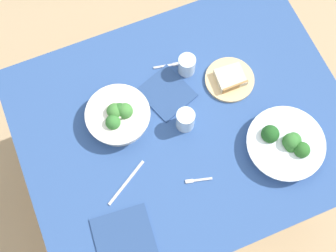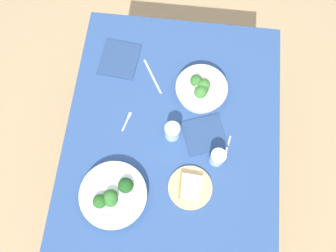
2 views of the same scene
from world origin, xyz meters
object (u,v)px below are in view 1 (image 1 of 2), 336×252
object	(u,v)px
water_glass_center	(187,65)
fork_by_near_bowl	(168,65)
table_knife_left	(126,183)
bread_side_plate	(230,79)
fork_by_far_bowl	(197,180)
broccoli_bowl_far	(118,116)
broccoli_bowl_near	(286,144)
napkin_folded_lower	(166,93)
water_glass_side	(187,120)
napkin_folded_upper	(124,236)

from	to	relation	value
water_glass_center	fork_by_near_bowl	world-z (taller)	water_glass_center
table_knife_left	bread_side_plate	bearing A→B (deg)	-7.21
fork_by_far_bowl	fork_by_near_bowl	distance (m)	0.46
broccoli_bowl_far	fork_by_far_bowl	size ratio (longest dim) A/B	2.48
broccoli_bowl_near	fork_by_far_bowl	bearing A→B (deg)	179.41
water_glass_center	napkin_folded_lower	size ratio (longest dim) A/B	0.46
broccoli_bowl_far	table_knife_left	bearing A→B (deg)	-104.28
broccoli_bowl_far	water_glass_side	world-z (taller)	broccoli_bowl_far
broccoli_bowl_far	napkin_folded_upper	distance (m)	0.42
water_glass_center	fork_by_near_bowl	size ratio (longest dim) A/B	0.79
water_glass_center	napkin_folded_lower	bearing A→B (deg)	-150.51
fork_by_near_bowl	table_knife_left	size ratio (longest dim) A/B	0.53
broccoli_bowl_far	table_knife_left	world-z (taller)	broccoli_bowl_far
water_glass_center	table_knife_left	bearing A→B (deg)	-138.48
broccoli_bowl_near	fork_by_near_bowl	xyz separation A→B (m)	(-0.26, 0.46, -0.03)
bread_side_plate	napkin_folded_lower	distance (m)	0.25
bread_side_plate	table_knife_left	size ratio (longest dim) A/B	0.97
fork_by_far_bowl	fork_by_near_bowl	size ratio (longest dim) A/B	0.92
water_glass_center	fork_by_far_bowl	distance (m)	0.44
fork_by_far_bowl	fork_by_near_bowl	world-z (taller)	same
napkin_folded_upper	broccoli_bowl_far	bearing A→B (deg)	71.70
broccoli_bowl_near	table_knife_left	size ratio (longest dim) A/B	1.44
water_glass_center	broccoli_bowl_near	bearing A→B (deg)	-64.02
broccoli_bowl_far	fork_by_near_bowl	distance (m)	0.29
broccoli_bowl_near	bread_side_plate	size ratio (longest dim) A/B	1.49
broccoli_bowl_far	napkin_folded_lower	distance (m)	0.21
napkin_folded_upper	napkin_folded_lower	size ratio (longest dim) A/B	1.11
broccoli_bowl_near	water_glass_center	bearing A→B (deg)	115.98
bread_side_plate	fork_by_near_bowl	distance (m)	0.24
bread_side_plate	napkin_folded_upper	bearing A→B (deg)	-145.80
fork_by_far_bowl	napkin_folded_upper	distance (m)	0.32
fork_by_near_bowl	broccoli_bowl_near	bearing A→B (deg)	-48.63
broccoli_bowl_far	water_glass_side	size ratio (longest dim) A/B	2.59
napkin_folded_lower	water_glass_side	bearing A→B (deg)	-82.43
broccoli_bowl_near	fork_by_near_bowl	world-z (taller)	broccoli_bowl_near
water_glass_side	table_knife_left	distance (m)	0.31
broccoli_bowl_near	napkin_folded_lower	distance (m)	0.47
broccoli_bowl_near	bread_side_plate	bearing A→B (deg)	102.42
fork_by_near_bowl	napkin_folded_upper	world-z (taller)	napkin_folded_upper
water_glass_center	napkin_folded_upper	xyz separation A→B (m)	(-0.44, -0.49, -0.04)
broccoli_bowl_near	fork_by_near_bowl	size ratio (longest dim) A/B	2.71
water_glass_center	water_glass_side	xyz separation A→B (m)	(-0.09, -0.21, 0.00)
water_glass_side	broccoli_bowl_far	bearing A→B (deg)	153.01
water_glass_center	water_glass_side	bearing A→B (deg)	-113.27
water_glass_side	fork_by_near_bowl	distance (m)	0.26
water_glass_side	table_knife_left	size ratio (longest dim) A/B	0.47
bread_side_plate	water_glass_center	size ratio (longest dim) A/B	2.30
water_glass_center	napkin_folded_upper	bearing A→B (deg)	-131.74
water_glass_center	bread_side_plate	bearing A→B (deg)	-37.76
broccoli_bowl_near	bread_side_plate	xyz separation A→B (m)	(-0.07, 0.31, -0.02)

